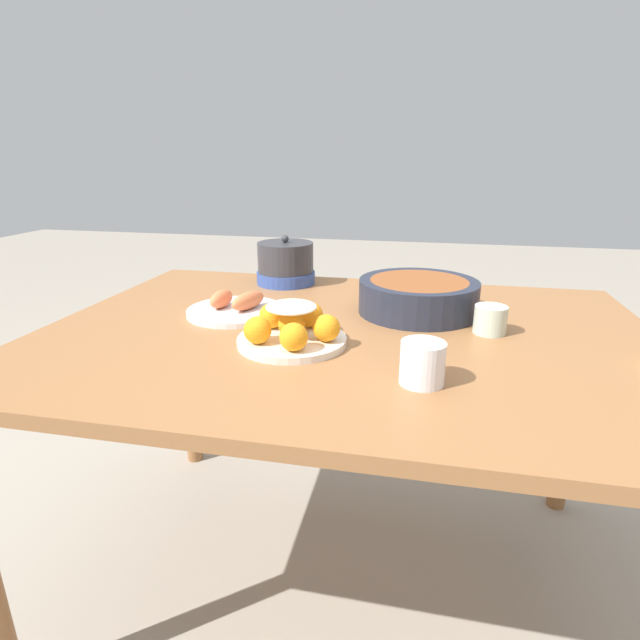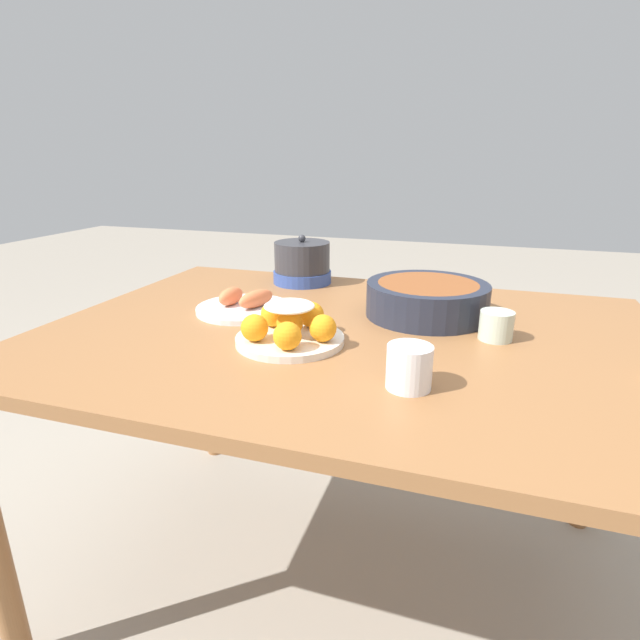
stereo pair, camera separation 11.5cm
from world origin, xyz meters
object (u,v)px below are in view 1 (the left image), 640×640
dining_table (345,363)px  seafood_platter (236,308)px  serving_bowl (418,296)px  cup_near (422,363)px  cake_plate (292,329)px  cup_far (490,320)px  warming_pot (286,264)px

dining_table → seafood_platter: 0.33m
serving_bowl → cup_near: 0.44m
serving_bowl → cake_plate: bearing=-132.2°
cup_far → serving_bowl: bearing=143.3°
dining_table → serving_bowl: serving_bowl is taller
dining_table → cake_plate: (-0.10, -0.12, 0.12)m
cup_far → cake_plate: bearing=-159.2°
cake_plate → seafood_platter: bearing=137.8°
cup_near → seafood_platter: bearing=146.1°
cake_plate → cup_far: size_ratio=3.21×
cup_far → warming_pot: (-0.60, 0.36, 0.03)m
cake_plate → cup_near: bearing=-26.8°
cup_far → warming_pot: 0.70m
cup_near → warming_pot: bearing=123.6°
cake_plate → cup_near: cake_plate is taller
serving_bowl → cup_far: size_ratio=4.13×
cake_plate → serving_bowl: (0.27, 0.29, 0.01)m
dining_table → cup_near: size_ratio=17.66×
cake_plate → serving_bowl: size_ratio=0.78×
dining_table → seafood_platter: seafood_platter is taller
warming_pot → seafood_platter: bearing=-96.8°
cake_plate → warming_pot: warming_pot is taller
cake_plate → warming_pot: size_ratio=1.28×
cake_plate → serving_bowl: cake_plate is taller
cup_near → warming_pot: warming_pot is taller
cup_near → cup_far: cup_near is taller
seafood_platter → cup_far: bearing=-1.7°
dining_table → cup_near: cup_near is taller
seafood_platter → cup_near: bearing=-33.9°
cup_far → dining_table: bearing=-172.5°
serving_bowl → warming_pot: warming_pot is taller
seafood_platter → warming_pot: warming_pot is taller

